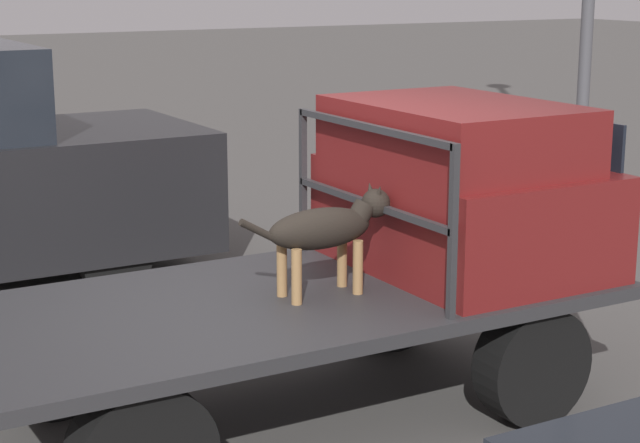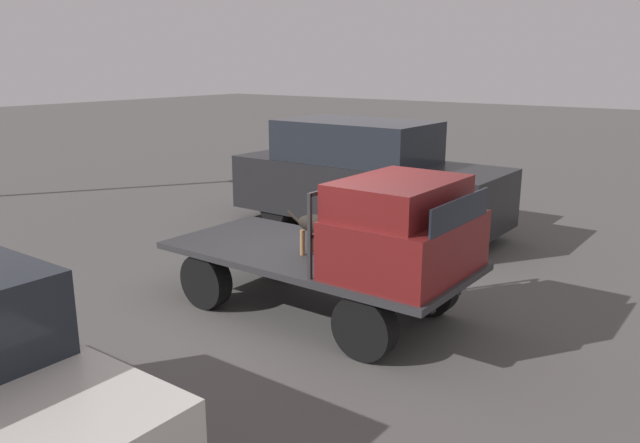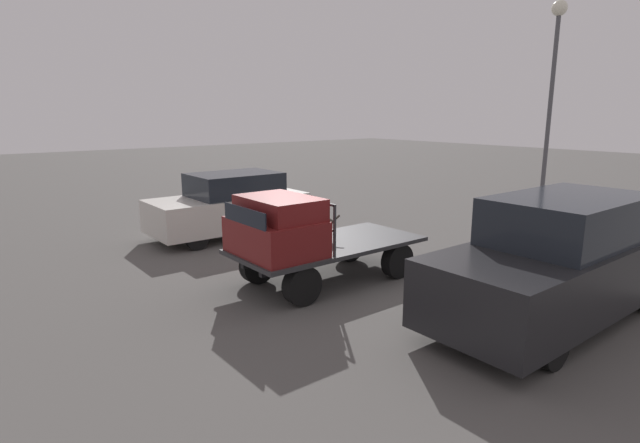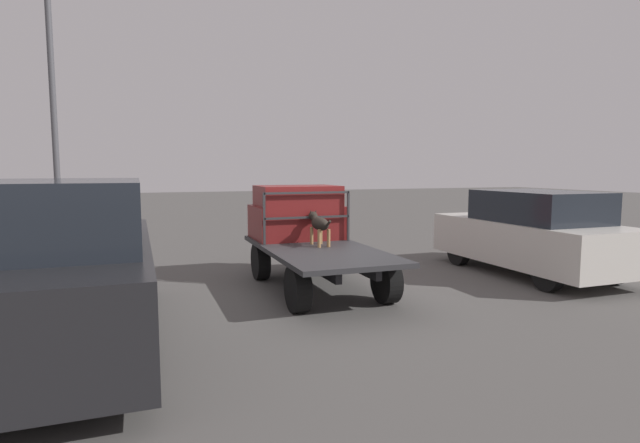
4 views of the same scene
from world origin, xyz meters
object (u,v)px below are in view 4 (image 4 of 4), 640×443
(dog, at_px, (319,224))
(light_pole_near, at_px, (49,36))
(parked_sedan, at_px, (532,233))
(parked_pickup_far, at_px, (66,268))
(flatbed_truck, at_px, (317,259))

(dog, xyz_separation_m, light_pole_near, (6.74, 5.09, 4.46))
(parked_sedan, distance_m, parked_pickup_far, 8.46)
(parked_pickup_far, bearing_deg, dog, -56.87)
(flatbed_truck, distance_m, parked_sedan, 4.57)
(parked_sedan, relative_size, light_pole_near, 0.52)
(parked_sedan, relative_size, parked_pickup_far, 0.82)
(dog, height_order, light_pole_near, light_pole_near)
(flatbed_truck, xyz_separation_m, parked_sedan, (-0.25, -4.55, 0.29))
(parked_pickup_far, relative_size, light_pole_near, 0.64)
(dog, distance_m, light_pole_near, 9.55)
(parked_pickup_far, height_order, light_pole_near, light_pole_near)
(flatbed_truck, distance_m, parked_pickup_far, 4.17)
(dog, bearing_deg, parked_sedan, -82.74)
(dog, xyz_separation_m, parked_pickup_far, (-1.91, 3.88, -0.18))
(flatbed_truck, bearing_deg, dog, -27.47)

